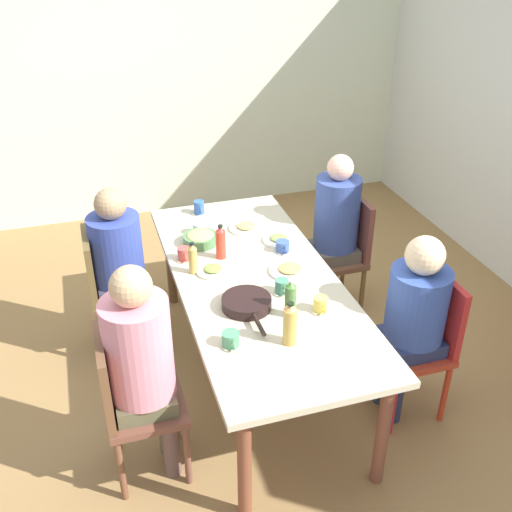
# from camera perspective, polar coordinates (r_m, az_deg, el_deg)

# --- Properties ---
(ground_plane) EXTENTS (6.38, 6.38, 0.00)m
(ground_plane) POSITION_cam_1_polar(r_m,az_deg,el_deg) (4.04, -0.00, -11.13)
(ground_plane) COLOR olive
(wall_left) EXTENTS (0.12, 4.84, 2.60)m
(wall_left) POSITION_cam_1_polar(r_m,az_deg,el_deg) (5.85, -8.24, 16.43)
(wall_left) COLOR silver
(wall_left) RESTS_ON ground_plane
(dining_table) EXTENTS (2.20, 0.94, 0.75)m
(dining_table) POSITION_cam_1_polar(r_m,az_deg,el_deg) (3.62, -0.00, -3.07)
(dining_table) COLOR #BFB698
(dining_table) RESTS_ON ground_plane
(chair_0) EXTENTS (0.40, 0.40, 0.90)m
(chair_0) POSITION_cam_1_polar(r_m,az_deg,el_deg) (4.42, 8.41, 0.70)
(chair_0) COLOR brown
(chair_0) RESTS_ON ground_plane
(person_0) EXTENTS (0.32, 0.32, 1.24)m
(person_0) POSITION_cam_1_polar(r_m,az_deg,el_deg) (4.28, 7.55, 3.23)
(person_0) COLOR brown
(person_0) RESTS_ON ground_plane
(chair_1) EXTENTS (0.40, 0.40, 0.90)m
(chair_1) POSITION_cam_1_polar(r_m,az_deg,el_deg) (3.63, 15.67, -7.54)
(chair_1) COLOR #AF3520
(chair_1) RESTS_ON ground_plane
(person_1) EXTENTS (0.34, 0.34, 1.19)m
(person_1) POSITION_cam_1_polar(r_m,az_deg,el_deg) (3.47, 14.89, -5.07)
(person_1) COLOR #262D48
(person_1) RESTS_ON ground_plane
(chair_2) EXTENTS (0.40, 0.40, 0.90)m
(chair_2) POSITION_cam_1_polar(r_m,az_deg,el_deg) (3.19, -12.04, -13.23)
(chair_2) COLOR brown
(chair_2) RESTS_ON ground_plane
(person_2) EXTENTS (0.33, 0.33, 1.28)m
(person_2) POSITION_cam_1_polar(r_m,az_deg,el_deg) (3.02, -10.88, -9.40)
(person_2) COLOR brown
(person_2) RESTS_ON ground_plane
(chair_3) EXTENTS (0.40, 0.40, 0.90)m
(chair_3) POSITION_cam_1_polar(r_m,az_deg,el_deg) (4.06, -13.86, -2.80)
(chair_3) COLOR brown
(chair_3) RESTS_ON ground_plane
(person_3) EXTENTS (0.33, 0.33, 1.20)m
(person_3) POSITION_cam_1_polar(r_m,az_deg,el_deg) (3.96, -12.96, 0.00)
(person_3) COLOR #473F43
(person_3) RESTS_ON ground_plane
(plate_0) EXTENTS (0.26, 0.26, 0.04)m
(plate_0) POSITION_cam_1_polar(r_m,az_deg,el_deg) (3.63, 3.29, -1.37)
(plate_0) COLOR white
(plate_0) RESTS_ON dining_table
(plate_1) EXTENTS (0.20, 0.20, 0.04)m
(plate_1) POSITION_cam_1_polar(r_m,az_deg,el_deg) (3.64, -4.12, -1.36)
(plate_1) COLOR silver
(plate_1) RESTS_ON dining_table
(plate_2) EXTENTS (0.24, 0.24, 0.04)m
(plate_2) POSITION_cam_1_polar(r_m,az_deg,el_deg) (4.12, -0.95, 2.77)
(plate_2) COLOR white
(plate_2) RESTS_ON dining_table
(plate_3) EXTENTS (0.22, 0.22, 0.04)m
(plate_3) POSITION_cam_1_polar(r_m,az_deg,el_deg) (3.97, 2.20, 1.59)
(plate_3) COLOR silver
(plate_3) RESTS_ON dining_table
(bowl_0) EXTENTS (0.22, 0.22, 0.08)m
(bowl_0) POSITION_cam_1_polar(r_m,az_deg,el_deg) (3.94, -5.34, 1.71)
(bowl_0) COLOR #4A7C48
(bowl_0) RESTS_ON dining_table
(serving_pan) EXTENTS (0.46, 0.28, 0.06)m
(serving_pan) POSITION_cam_1_polar(r_m,az_deg,el_deg) (3.31, -0.89, -4.51)
(serving_pan) COLOR black
(serving_pan) RESTS_ON dining_table
(cup_0) EXTENTS (0.11, 0.08, 0.08)m
(cup_0) POSITION_cam_1_polar(r_m,az_deg,el_deg) (3.77, -6.89, 0.20)
(cup_0) COLOR #C34842
(cup_0) RESTS_ON dining_table
(cup_1) EXTENTS (0.11, 0.08, 0.08)m
(cup_1) POSITION_cam_1_polar(r_m,az_deg,el_deg) (3.43, 2.49, -2.91)
(cup_1) COLOR #448567
(cup_1) RESTS_ON dining_table
(cup_2) EXTENTS (0.13, 0.09, 0.07)m
(cup_2) POSITION_cam_1_polar(r_m,az_deg,el_deg) (3.04, -2.44, -7.92)
(cup_2) COLOR #488D63
(cup_2) RESTS_ON dining_table
(cup_3) EXTENTS (0.12, 0.09, 0.07)m
(cup_3) POSITION_cam_1_polar(r_m,az_deg,el_deg) (3.84, 2.56, 0.93)
(cup_3) COLOR #3A58A7
(cup_3) RESTS_ON dining_table
(cup_4) EXTENTS (0.13, 0.09, 0.08)m
(cup_4) POSITION_cam_1_polar(r_m,az_deg,el_deg) (4.07, -5.42, 2.64)
(cup_4) COLOR white
(cup_4) RESTS_ON dining_table
(cup_5) EXTENTS (0.11, 0.08, 0.08)m
(cup_5) POSITION_cam_1_polar(r_m,az_deg,el_deg) (3.30, 6.18, -4.59)
(cup_5) COLOR #E6C855
(cup_5) RESTS_ON dining_table
(cup_6) EXTENTS (0.11, 0.07, 0.10)m
(cup_6) POSITION_cam_1_polar(r_m,az_deg,el_deg) (4.35, -5.45, 4.64)
(cup_6) COLOR #305CA4
(cup_6) RESTS_ON dining_table
(bottle_0) EXTENTS (0.05, 0.05, 0.21)m
(bottle_0) POSITION_cam_1_polar(r_m,az_deg,el_deg) (3.60, -6.05, -0.26)
(bottle_0) COLOR tan
(bottle_0) RESTS_ON dining_table
(bottle_1) EXTENTS (0.06, 0.06, 0.23)m
(bottle_1) POSITION_cam_1_polar(r_m,az_deg,el_deg) (3.74, -3.38, 1.30)
(bottle_1) COLOR red
(bottle_1) RESTS_ON dining_table
(bottle_2) EXTENTS (0.06, 0.06, 0.23)m
(bottle_2) POSITION_cam_1_polar(r_m,az_deg,el_deg) (3.21, 3.31, -4.11)
(bottle_2) COLOR #4A753A
(bottle_2) RESTS_ON dining_table
(bottle_3) EXTENTS (0.07, 0.07, 0.25)m
(bottle_3) POSITION_cam_1_polar(r_m,az_deg,el_deg) (3.01, 3.25, -6.50)
(bottle_3) COLOR gold
(bottle_3) RESTS_ON dining_table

